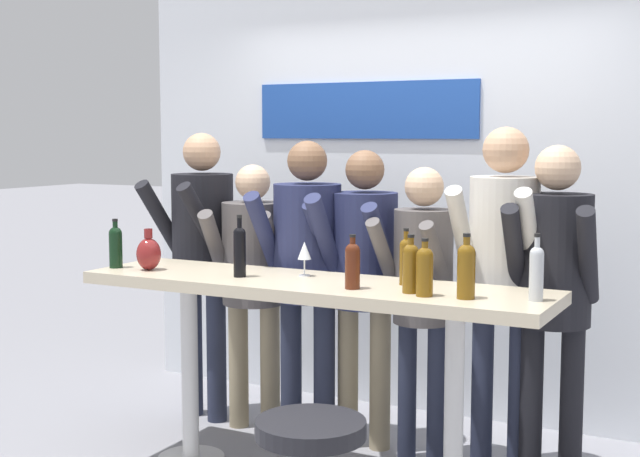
{
  "coord_description": "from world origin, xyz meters",
  "views": [
    {
      "loc": [
        2.04,
        -3.81,
        1.77
      ],
      "look_at": [
        0.0,
        0.09,
        1.3
      ],
      "focal_mm": 50.0,
      "sensor_mm": 36.0,
      "label": 1
    }
  ],
  "objects_px": {
    "person_left": "(253,268)",
    "person_far_right": "(554,277)",
    "decorative_vase": "(149,253)",
    "wine_bottle_6": "(352,263)",
    "wine_bottle_3": "(240,249)",
    "wine_bottle_2": "(411,266)",
    "tasting_table": "(312,313)",
    "person_center": "(364,265)",
    "wine_bottle_7": "(536,271)",
    "person_center_right": "(422,280)",
    "wine_bottle_0": "(466,268)",
    "wine_bottle_5": "(425,269)",
    "person_far_left": "(202,243)",
    "wine_bottle_1": "(406,259)",
    "wine_glass_0": "(304,252)",
    "person_center_left": "(307,258)",
    "wine_bottle_4": "(116,245)",
    "person_right": "(503,260)"
  },
  "relations": [
    {
      "from": "tasting_table",
      "to": "person_center",
      "type": "relative_size",
      "value": 1.43
    },
    {
      "from": "person_left",
      "to": "decorative_vase",
      "type": "xyz_separation_m",
      "value": [
        -0.21,
        -0.71,
        0.16
      ]
    },
    {
      "from": "person_far_left",
      "to": "wine_bottle_2",
      "type": "bearing_deg",
      "value": -13.52
    },
    {
      "from": "tasting_table",
      "to": "wine_bottle_6",
      "type": "bearing_deg",
      "value": -22.11
    },
    {
      "from": "wine_bottle_3",
      "to": "person_far_left",
      "type": "bearing_deg",
      "value": 136.01
    },
    {
      "from": "person_center_right",
      "to": "person_right",
      "type": "height_order",
      "value": "person_right"
    },
    {
      "from": "wine_bottle_2",
      "to": "decorative_vase",
      "type": "relative_size",
      "value": 1.22
    },
    {
      "from": "person_center_left",
      "to": "wine_bottle_7",
      "type": "xyz_separation_m",
      "value": [
        1.44,
        -0.57,
        0.11
      ]
    },
    {
      "from": "person_left",
      "to": "person_far_right",
      "type": "bearing_deg",
      "value": -11.83
    },
    {
      "from": "wine_bottle_3",
      "to": "wine_bottle_5",
      "type": "relative_size",
      "value": 1.21
    },
    {
      "from": "wine_bottle_1",
      "to": "wine_bottle_5",
      "type": "relative_size",
      "value": 1.05
    },
    {
      "from": "wine_bottle_1",
      "to": "decorative_vase",
      "type": "xyz_separation_m",
      "value": [
        -1.38,
        -0.2,
        -0.04
      ]
    },
    {
      "from": "person_left",
      "to": "wine_bottle_7",
      "type": "distance_m",
      "value": 1.95
    },
    {
      "from": "person_far_right",
      "to": "wine_bottle_6",
      "type": "distance_m",
      "value": 1.04
    },
    {
      "from": "person_far_right",
      "to": "wine_bottle_1",
      "type": "bearing_deg",
      "value": -147.21
    },
    {
      "from": "person_far_right",
      "to": "wine_bottle_7",
      "type": "bearing_deg",
      "value": -89.58
    },
    {
      "from": "person_left",
      "to": "person_center_right",
      "type": "relative_size",
      "value": 1.0
    },
    {
      "from": "wine_bottle_3",
      "to": "wine_glass_0",
      "type": "relative_size",
      "value": 1.78
    },
    {
      "from": "person_left",
      "to": "person_right",
      "type": "relative_size",
      "value": 0.88
    },
    {
      "from": "person_right",
      "to": "wine_bottle_3",
      "type": "distance_m",
      "value": 1.34
    },
    {
      "from": "wine_bottle_2",
      "to": "wine_bottle_0",
      "type": "bearing_deg",
      "value": -4.41
    },
    {
      "from": "wine_bottle_3",
      "to": "wine_bottle_7",
      "type": "height_order",
      "value": "wine_bottle_3"
    },
    {
      "from": "wine_bottle_3",
      "to": "wine_bottle_5",
      "type": "height_order",
      "value": "wine_bottle_3"
    },
    {
      "from": "wine_bottle_0",
      "to": "wine_bottle_7",
      "type": "distance_m",
      "value": 0.3
    },
    {
      "from": "wine_bottle_4",
      "to": "wine_bottle_7",
      "type": "height_order",
      "value": "wine_bottle_7"
    },
    {
      "from": "wine_bottle_6",
      "to": "wine_bottle_3",
      "type": "bearing_deg",
      "value": 175.61
    },
    {
      "from": "person_far_left",
      "to": "person_far_right",
      "type": "relative_size",
      "value": 1.03
    },
    {
      "from": "person_center_right",
      "to": "person_far_left",
      "type": "bearing_deg",
      "value": -179.1
    },
    {
      "from": "person_right",
      "to": "wine_bottle_5",
      "type": "bearing_deg",
      "value": -102.78
    },
    {
      "from": "person_center_left",
      "to": "wine_bottle_4",
      "type": "xyz_separation_m",
      "value": [
        -0.81,
        -0.67,
        0.1
      ]
    },
    {
      "from": "wine_bottle_0",
      "to": "wine_bottle_5",
      "type": "height_order",
      "value": "wine_bottle_0"
    },
    {
      "from": "wine_bottle_7",
      "to": "wine_bottle_2",
      "type": "bearing_deg",
      "value": -172.81
    },
    {
      "from": "person_center_right",
      "to": "wine_bottle_0",
      "type": "xyz_separation_m",
      "value": [
        0.46,
        -0.67,
        0.19
      ]
    },
    {
      "from": "person_far_left",
      "to": "wine_bottle_3",
      "type": "bearing_deg",
      "value": -33.91
    },
    {
      "from": "wine_bottle_7",
      "to": "decorative_vase",
      "type": "xyz_separation_m",
      "value": [
        -2.04,
        -0.08,
        -0.04
      ]
    },
    {
      "from": "person_far_left",
      "to": "decorative_vase",
      "type": "height_order",
      "value": "person_far_left"
    },
    {
      "from": "person_center_left",
      "to": "person_center",
      "type": "relative_size",
      "value": 1.03
    },
    {
      "from": "person_center_right",
      "to": "wine_bottle_4",
      "type": "bearing_deg",
      "value": -151.91
    },
    {
      "from": "person_center_left",
      "to": "wine_bottle_6",
      "type": "bearing_deg",
      "value": -50.57
    },
    {
      "from": "person_center_right",
      "to": "wine_glass_0",
      "type": "xyz_separation_m",
      "value": [
        -0.46,
        -0.45,
        0.18
      ]
    },
    {
      "from": "tasting_table",
      "to": "person_right",
      "type": "relative_size",
      "value": 1.33
    },
    {
      "from": "person_left",
      "to": "person_center",
      "type": "distance_m",
      "value": 0.71
    },
    {
      "from": "wine_bottle_3",
      "to": "person_center",
      "type": "bearing_deg",
      "value": 62.71
    },
    {
      "from": "wine_bottle_1",
      "to": "wine_bottle_7",
      "type": "relative_size",
      "value": 0.93
    },
    {
      "from": "person_far_left",
      "to": "wine_bottle_5",
      "type": "relative_size",
      "value": 6.81
    },
    {
      "from": "person_right",
      "to": "wine_bottle_0",
      "type": "height_order",
      "value": "person_right"
    },
    {
      "from": "wine_bottle_0",
      "to": "wine_bottle_6",
      "type": "height_order",
      "value": "wine_bottle_0"
    },
    {
      "from": "person_left",
      "to": "person_far_right",
      "type": "distance_m",
      "value": 1.78
    },
    {
      "from": "person_center_right",
      "to": "wine_bottle_5",
      "type": "relative_size",
      "value": 6.12
    },
    {
      "from": "person_far_left",
      "to": "wine_bottle_4",
      "type": "xyz_separation_m",
      "value": [
        -0.03,
        -0.75,
        0.07
      ]
    }
  ]
}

